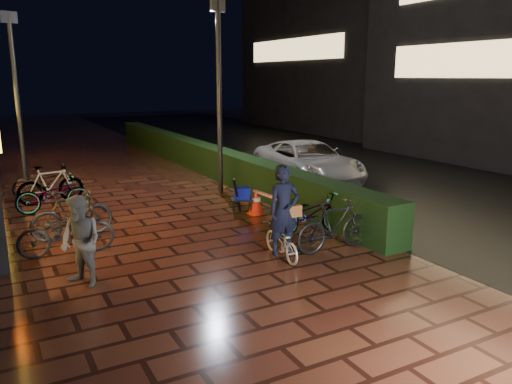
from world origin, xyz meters
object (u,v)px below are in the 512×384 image
bystander_person (81,241)px  van (308,162)px  traffic_barrier (269,207)px  cart_assembly (241,195)px  cyclist (283,225)px

bystander_person → van: size_ratio=0.32×
van → traffic_barrier: size_ratio=3.05×
bystander_person → van: 9.61m
traffic_barrier → cart_assembly: 0.87m
cyclist → traffic_barrier: (1.11, 2.46, -0.37)m
cart_assembly → van: bearing=34.2°
bystander_person → traffic_barrier: bystander_person is taller
traffic_barrier → cart_assembly: (-0.36, 0.77, 0.19)m
cyclist → cart_assembly: 3.32m
bystander_person → cart_assembly: bystander_person is taller
van → cyclist: cyclist is taller
van → cyclist: 7.31m
cyclist → traffic_barrier: size_ratio=1.18×
cyclist → cart_assembly: cyclist is taller
van → cart_assembly: van is taller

